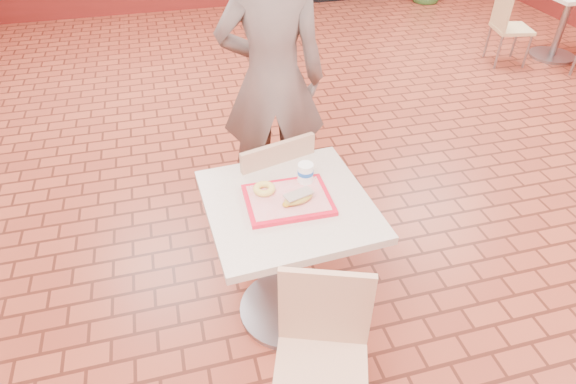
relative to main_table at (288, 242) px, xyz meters
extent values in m
cube|color=maroon|center=(1.12, 0.84, -0.56)|extent=(8.00, 10.00, 0.01)
cube|color=beige|center=(0.00, 0.00, 0.25)|extent=(0.78, 0.78, 0.04)
cylinder|color=gray|center=(0.00, 0.00, -0.17)|extent=(0.09, 0.09, 0.78)
cylinder|color=gray|center=(0.00, 0.00, -0.54)|extent=(0.57, 0.57, 0.03)
cube|color=tan|center=(-0.04, -0.69, -0.15)|extent=(0.52, 0.52, 0.04)
cube|color=tan|center=(0.02, -0.52, 0.09)|extent=(0.38, 0.17, 0.44)
cylinder|color=gray|center=(-0.14, -0.47, -0.36)|extent=(0.03, 0.03, 0.39)
cylinder|color=gray|center=(0.18, -0.59, -0.36)|extent=(0.03, 0.03, 0.39)
cube|color=tan|center=(-0.01, 0.53, -0.11)|extent=(0.53, 0.53, 0.04)
cube|color=tan|center=(0.04, 0.34, 0.15)|extent=(0.43, 0.14, 0.48)
cylinder|color=gray|center=(0.12, 0.76, -0.34)|extent=(0.03, 0.03, 0.43)
cylinder|color=gray|center=(-0.24, 0.66, -0.34)|extent=(0.03, 0.03, 0.43)
cylinder|color=gray|center=(0.21, 0.40, -0.34)|extent=(0.03, 0.03, 0.43)
cylinder|color=gray|center=(-0.15, 0.30, -0.34)|extent=(0.03, 0.03, 0.43)
imported|color=#63514C|center=(0.18, 1.06, 0.40)|extent=(0.77, 0.58, 1.92)
cube|color=red|center=(0.00, 0.00, 0.28)|extent=(0.41, 0.32, 0.02)
cube|color=#E18585|center=(0.00, 0.00, 0.29)|extent=(0.36, 0.27, 0.00)
torus|color=#E4C053|center=(-0.10, 0.08, 0.31)|extent=(0.14, 0.14, 0.03)
ellipsoid|color=gold|center=(0.04, -0.04, 0.32)|extent=(0.17, 0.12, 0.04)
cube|color=beige|center=(0.04, -0.04, 0.34)|extent=(0.15, 0.10, 0.01)
ellipsoid|color=#C18D1A|center=(-0.02, -0.06, 0.31)|extent=(0.04, 0.04, 0.02)
cylinder|color=white|center=(0.12, 0.11, 0.35)|extent=(0.08, 0.08, 0.10)
cylinder|color=blue|center=(0.12, 0.11, 0.35)|extent=(0.08, 0.08, 0.02)
cylinder|color=gray|center=(4.07, 2.84, -0.19)|extent=(0.08, 0.08, 0.73)
cylinder|color=gray|center=(4.07, 2.84, -0.54)|extent=(0.53, 0.53, 0.03)
cube|color=#DEC085|center=(3.40, 2.85, -0.16)|extent=(0.46, 0.46, 0.04)
cube|color=#DEC085|center=(3.22, 2.89, 0.07)|extent=(0.11, 0.39, 0.43)
cylinder|color=gray|center=(3.52, 2.65, -0.37)|extent=(0.03, 0.03, 0.38)
cylinder|color=gray|center=(3.59, 2.98, -0.37)|extent=(0.03, 0.03, 0.38)
cylinder|color=gray|center=(3.20, 2.72, -0.37)|extent=(0.03, 0.03, 0.38)
cylinder|color=gray|center=(3.27, 3.05, -0.37)|extent=(0.03, 0.03, 0.38)
camera|label=1|loc=(-0.47, -1.75, 1.75)|focal=30.00mm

